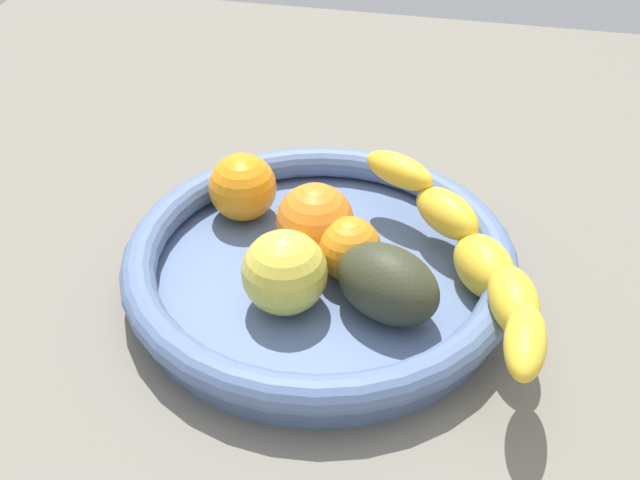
# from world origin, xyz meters

# --- Properties ---
(kitchen_counter) EXTENTS (1.20, 1.20, 0.03)m
(kitchen_counter) POSITION_xyz_m (0.00, 0.00, 0.01)
(kitchen_counter) COLOR slate
(kitchen_counter) RESTS_ON ground
(fruit_bowl) EXTENTS (0.31, 0.31, 0.04)m
(fruit_bowl) POSITION_xyz_m (0.00, 0.00, 0.05)
(fruit_bowl) COLOR slate
(fruit_bowl) RESTS_ON kitchen_counter
(banana_draped_left) EXTENTS (0.24, 0.16, 0.06)m
(banana_draped_left) POSITION_xyz_m (0.00, -0.12, 0.08)
(banana_draped_left) COLOR yellow
(banana_draped_left) RESTS_ON fruit_bowl
(orange_front) EXTENTS (0.05, 0.05, 0.05)m
(orange_front) POSITION_xyz_m (-0.00, -0.02, 0.07)
(orange_front) COLOR orange
(orange_front) RESTS_ON fruit_bowl
(orange_mid_left) EXTENTS (0.06, 0.06, 0.06)m
(orange_mid_left) POSITION_xyz_m (0.06, 0.08, 0.07)
(orange_mid_left) COLOR orange
(orange_mid_left) RESTS_ON fruit_bowl
(orange_mid_right) EXTENTS (0.06, 0.06, 0.06)m
(orange_mid_right) POSITION_xyz_m (0.02, 0.01, 0.08)
(orange_mid_right) COLOR orange
(orange_mid_right) RESTS_ON fruit_bowl
(avocado_dark) EXTENTS (0.09, 0.10, 0.06)m
(avocado_dark) POSITION_xyz_m (-0.04, -0.06, 0.07)
(avocado_dark) COLOR #333724
(avocado_dark) RESTS_ON fruit_bowl
(apple_yellow) EXTENTS (0.06, 0.06, 0.06)m
(apple_yellow) POSITION_xyz_m (-0.05, 0.02, 0.08)
(apple_yellow) COLOR #DCCA45
(apple_yellow) RESTS_ON fruit_bowl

